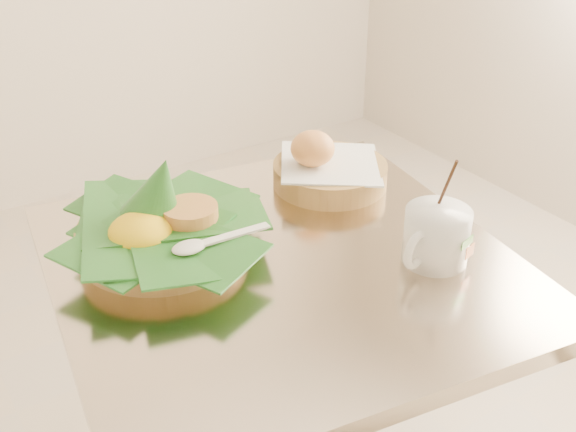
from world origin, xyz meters
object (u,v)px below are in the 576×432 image
cafe_table (283,366)px  coffee_mug (436,235)px  bread_basket (327,169)px  rice_basket (161,225)px

cafe_table → coffee_mug: size_ratio=4.45×
cafe_table → bread_basket: size_ratio=3.12×
cafe_table → coffee_mug: 0.36m
cafe_table → coffee_mug: (0.20, -0.13, 0.27)m
cafe_table → rice_basket: 0.33m
rice_basket → bread_basket: (0.36, 0.04, -0.01)m
bread_basket → rice_basket: bearing=-173.3°
rice_basket → bread_basket: rice_basket is taller
rice_basket → coffee_mug: (0.34, -0.26, 0.00)m
bread_basket → coffee_mug: coffee_mug is taller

